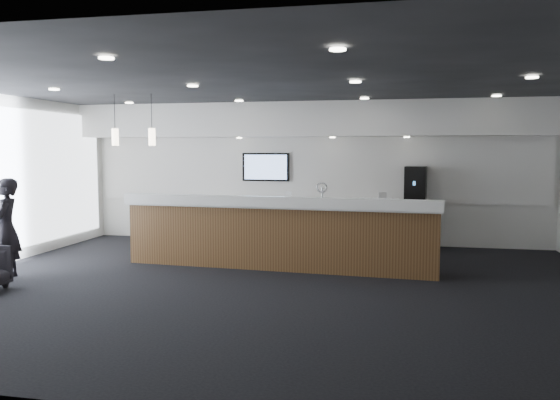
# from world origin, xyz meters

# --- Properties ---
(ground) EXTENTS (10.00, 10.00, 0.00)m
(ground) POSITION_xyz_m (0.00, 0.00, 0.00)
(ground) COLOR black
(ground) RESTS_ON ground
(ceiling) EXTENTS (10.00, 8.00, 0.02)m
(ceiling) POSITION_xyz_m (0.00, 0.00, 3.00)
(ceiling) COLOR black
(ceiling) RESTS_ON back_wall
(back_wall) EXTENTS (10.00, 0.02, 3.00)m
(back_wall) POSITION_xyz_m (0.00, 4.00, 1.50)
(back_wall) COLOR silver
(back_wall) RESTS_ON ground
(soffit_bulkhead) EXTENTS (10.00, 0.90, 0.70)m
(soffit_bulkhead) POSITION_xyz_m (0.00, 3.55, 2.65)
(soffit_bulkhead) COLOR silver
(soffit_bulkhead) RESTS_ON back_wall
(alcove_panel) EXTENTS (9.80, 0.06, 1.40)m
(alcove_panel) POSITION_xyz_m (0.00, 3.97, 1.60)
(alcove_panel) COLOR silver
(alcove_panel) RESTS_ON back_wall
(back_credenza) EXTENTS (5.06, 0.66, 0.95)m
(back_credenza) POSITION_xyz_m (-0.00, 3.64, 0.48)
(back_credenza) COLOR #969A9E
(back_credenza) RESTS_ON ground
(wall_tv) EXTENTS (1.05, 0.08, 0.62)m
(wall_tv) POSITION_xyz_m (-1.00, 3.91, 1.65)
(wall_tv) COLOR black
(wall_tv) RESTS_ON back_wall
(pendant_left) EXTENTS (0.12, 0.12, 0.30)m
(pendant_left) POSITION_xyz_m (-2.40, 0.80, 2.25)
(pendant_left) COLOR #F6E2C0
(pendant_left) RESTS_ON ceiling
(pendant_right) EXTENTS (0.12, 0.12, 0.30)m
(pendant_right) POSITION_xyz_m (-3.10, 0.80, 2.25)
(pendant_right) COLOR #F6E2C0
(pendant_right) RESTS_ON ceiling
(ceiling_can_lights) EXTENTS (7.00, 5.00, 0.02)m
(ceiling_can_lights) POSITION_xyz_m (0.00, 0.00, 2.97)
(ceiling_can_lights) COLOR white
(ceiling_can_lights) RESTS_ON ceiling
(service_counter) EXTENTS (5.46, 1.22, 1.49)m
(service_counter) POSITION_xyz_m (-0.17, 1.34, 0.57)
(service_counter) COLOR #4C3019
(service_counter) RESTS_ON ground
(coffee_machine) EXTENTS (0.48, 0.58, 0.74)m
(coffee_machine) POSITION_xyz_m (2.20, 3.71, 1.32)
(coffee_machine) COLOR black
(coffee_machine) RESTS_ON back_credenza
(info_sign_left) EXTENTS (0.14, 0.06, 0.20)m
(info_sign_left) POSITION_xyz_m (-0.41, 3.50, 1.05)
(info_sign_left) COLOR silver
(info_sign_left) RESTS_ON back_credenza
(info_sign_right) EXTENTS (0.16, 0.08, 0.22)m
(info_sign_right) POSITION_xyz_m (1.54, 3.51, 1.06)
(info_sign_right) COLOR silver
(info_sign_right) RESTS_ON back_credenza
(lounge_guest) EXTENTS (0.57, 0.68, 1.59)m
(lounge_guest) POSITION_xyz_m (-4.17, -0.37, 0.79)
(lounge_guest) COLOR black
(lounge_guest) RESTS_ON ground
(cup_0) EXTENTS (0.11, 0.11, 0.10)m
(cup_0) POSITION_xyz_m (1.81, 3.51, 1.00)
(cup_0) COLOR white
(cup_0) RESTS_ON back_credenza
(cup_1) EXTENTS (0.15, 0.15, 0.10)m
(cup_1) POSITION_xyz_m (1.67, 3.51, 1.00)
(cup_1) COLOR white
(cup_1) RESTS_ON back_credenza
(cup_2) EXTENTS (0.13, 0.13, 0.10)m
(cup_2) POSITION_xyz_m (1.53, 3.51, 1.00)
(cup_2) COLOR white
(cup_2) RESTS_ON back_credenza
(cup_3) EXTENTS (0.14, 0.14, 0.10)m
(cup_3) POSITION_xyz_m (1.39, 3.51, 1.00)
(cup_3) COLOR white
(cup_3) RESTS_ON back_credenza
(cup_4) EXTENTS (0.15, 0.15, 0.10)m
(cup_4) POSITION_xyz_m (1.25, 3.51, 1.00)
(cup_4) COLOR white
(cup_4) RESTS_ON back_credenza
(cup_5) EXTENTS (0.12, 0.12, 0.10)m
(cup_5) POSITION_xyz_m (1.11, 3.51, 1.00)
(cup_5) COLOR white
(cup_5) RESTS_ON back_credenza
(cup_6) EXTENTS (0.15, 0.15, 0.10)m
(cup_6) POSITION_xyz_m (0.97, 3.51, 1.00)
(cup_6) COLOR white
(cup_6) RESTS_ON back_credenza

